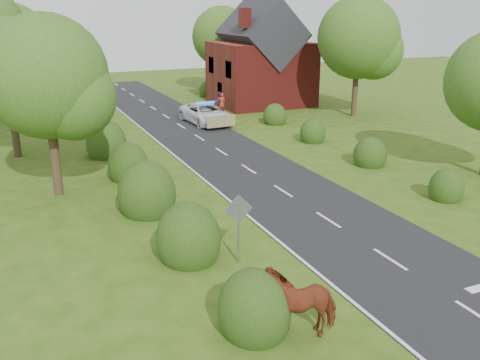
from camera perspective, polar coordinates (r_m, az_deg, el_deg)
name	(u,v)px	position (r m, az deg, el deg)	size (l,w,h in m)	color
ground	(390,260)	(19.92, 15.70, -8.19)	(120.00, 120.00, 0.00)	#2F4C10
road	(228,156)	(32.05, -1.32, 2.60)	(6.00, 70.00, 0.02)	black
road_markings	(215,168)	(29.62, -2.64, 1.30)	(4.96, 70.00, 0.01)	white
hedgerow_left	(132,172)	(26.94, -11.46, 0.82)	(2.75, 50.41, 3.00)	#15330D
hedgerow_right	(357,151)	(31.87, 12.39, 3.09)	(2.10, 45.78, 2.10)	#15330D
tree_left_a	(53,82)	(25.67, -19.35, 9.84)	(5.74, 5.60, 8.38)	#332316
tree_left_b	(12,71)	(33.57, -23.19, 10.64)	(5.74, 5.60, 8.07)	#332316
tree_left_d	(16,40)	(53.47, -22.82, 13.62)	(6.15, 6.00, 8.89)	#332316
tree_right_b	(363,41)	(44.03, 12.94, 14.25)	(6.56, 6.40, 9.40)	#332316
tree_right_c	(225,39)	(55.62, -1.61, 14.79)	(6.15, 6.00, 8.58)	#332316
road_sign	(239,219)	(18.32, -0.15, -4.15)	(1.06, 0.08, 2.53)	gray
house	(261,62)	(48.69, 2.26, 12.47)	(8.00, 7.40, 9.17)	maroon
cow	(300,304)	(15.15, 6.39, -12.98)	(1.20, 2.26, 1.61)	maroon
police_van	(205,114)	(40.94, -3.71, 7.07)	(2.87, 5.64, 1.66)	silver
pedestrian_red	(222,103)	(44.83, -1.95, 8.19)	(0.62, 0.41, 1.70)	#A42E1B
pedestrian_purple	(219,101)	(45.80, -2.27, 8.37)	(0.81, 0.63, 1.66)	#462C74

